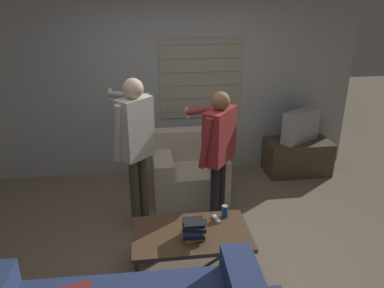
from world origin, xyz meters
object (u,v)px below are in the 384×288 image
Objects in this scene: soda_can at (225,211)px; spare_remote at (216,219)px; coffee_table at (191,236)px; tv at (300,126)px; person_left_standing at (135,137)px; person_right_standing at (218,143)px; book_stack at (193,230)px; armchair_beige at (189,172)px.

soda_can is 0.11m from spare_remote.
tv reaches higher than coffee_table.
person_left_standing is 0.90m from person_right_standing.
book_stack is 1.80× the size of spare_remote.
person_right_standing is (0.24, -0.68, 0.67)m from armchair_beige.
armchair_beige is 0.59× the size of person_right_standing.
soda_can is at bearing 40.82° from book_stack.
coffee_table is at bearing -160.07° from spare_remote.
coffee_table is 4.50× the size of book_stack.
person_right_standing is 6.46× the size of book_stack.
spare_remote is at bearing -154.97° from person_right_standing.
tv is at bearing -165.06° from armchair_beige.
soda_can is at bearing 98.63° from armchair_beige.
book_stack is at bearing -105.81° from person_left_standing.
book_stack is at bearing 16.73° from tv.
person_left_standing is 1.10× the size of person_right_standing.
armchair_beige is 1.19m from person_left_standing.
tv is 4.66× the size of spare_remote.
armchair_beige is 1.49m from coffee_table.
book_stack is at bearing 83.93° from armchair_beige.
soda_can reaches higher than spare_remote.
person_left_standing is (-0.65, -0.64, 0.76)m from armchair_beige.
spare_remote is (-0.13, -0.63, -0.55)m from person_right_standing.
book_stack is (0.01, -0.09, 0.13)m from coffee_table.
spare_remote is at bearing -85.35° from person_left_standing.
armchair_beige is 0.54× the size of person_left_standing.
person_left_standing is 12.77× the size of spare_remote.
person_left_standing is 1.20m from book_stack.
tv is at bearing 47.96° from book_stack.
spare_remote is at bearing -152.50° from soda_can.
person_left_standing reaches higher than tv.
person_left_standing is at bearing 144.12° from soda_can.
book_stack reaches higher than coffee_table.
tv is at bearing 49.43° from soda_can.
book_stack is at bearing -167.27° from person_right_standing.
person_right_standing is (0.89, -0.04, -0.10)m from person_left_standing.
soda_can is (0.20, -1.26, 0.17)m from armchair_beige.
coffee_table is 0.33m from spare_remote.
person_right_standing is 0.84m from spare_remote.
soda_can is at bearing 31.23° from coffee_table.
tv is 1.85m from person_right_standing.
person_left_standing reaches higher than coffee_table.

